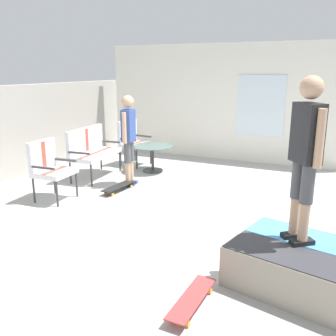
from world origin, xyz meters
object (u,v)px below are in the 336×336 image
(skate_ramp, at_px, (307,257))
(patio_table, at_px, (153,153))
(patio_chair_near_house, at_px, (132,138))
(patio_bench, at_px, (91,148))
(person_skater, at_px, (306,149))
(skateboard_by_bench, at_px, (119,187))
(person_watching, at_px, (128,134))
(patio_chair_by_wall, at_px, (49,164))
(skateboard_spare, at_px, (192,299))

(skate_ramp, xyz_separation_m, patio_table, (3.15, 3.45, 0.18))
(patio_chair_near_house, bearing_deg, patio_bench, 169.75)
(person_skater, relative_size, skateboard_by_bench, 2.05)
(patio_chair_near_house, height_order, person_watching, person_watching)
(patio_chair_by_wall, bearing_deg, person_watching, -32.28)
(patio_table, bearing_deg, patio_bench, 133.23)
(patio_bench, relative_size, skateboard_spare, 1.60)
(skateboard_spare, bearing_deg, skate_ramp, -41.82)
(patio_chair_by_wall, bearing_deg, skate_ramp, -100.67)
(patio_chair_near_house, distance_m, patio_chair_by_wall, 2.72)
(skateboard_by_bench, bearing_deg, patio_chair_by_wall, 135.67)
(patio_chair_by_wall, relative_size, patio_table, 1.13)
(patio_table, bearing_deg, skate_ramp, -132.34)
(skate_ramp, distance_m, patio_chair_by_wall, 4.33)
(skate_ramp, bearing_deg, skateboard_by_bench, 64.09)
(patio_bench, height_order, patio_chair_by_wall, same)
(patio_chair_near_house, distance_m, skateboard_by_bench, 2.09)
(person_skater, bearing_deg, skate_ramp, -40.80)
(skate_ramp, relative_size, patio_bench, 1.65)
(patio_table, bearing_deg, skateboard_spare, -148.89)
(skate_ramp, distance_m, person_skater, 1.21)
(skate_ramp, distance_m, patio_bench, 4.97)
(patio_bench, xyz_separation_m, patio_chair_near_house, (1.27, -0.23, -0.00))
(skateboard_spare, bearing_deg, patio_bench, 46.73)
(person_skater, distance_m, skateboard_by_bench, 3.98)
(skateboard_spare, bearing_deg, patio_chair_by_wall, 60.99)
(patio_chair_near_house, xyz_separation_m, skateboard_spare, (-4.55, -3.26, -0.53))
(person_skater, bearing_deg, patio_chair_near_house, 48.21)
(person_watching, bearing_deg, patio_bench, 81.11)
(skate_ramp, bearing_deg, patio_chair_by_wall, 79.33)
(patio_chair_near_house, height_order, patio_chair_by_wall, same)
(patio_chair_by_wall, bearing_deg, patio_table, -18.45)
(patio_table, relative_size, skateboard_by_bench, 1.10)
(patio_bench, bearing_deg, patio_chair_by_wall, -173.04)
(patio_bench, relative_size, person_skater, 0.77)
(person_skater, bearing_deg, skateboard_by_bench, 61.57)
(patio_bench, distance_m, person_skater, 4.98)
(skateboard_by_bench, relative_size, skateboard_spare, 1.01)
(skate_ramp, xyz_separation_m, person_skater, (-0.13, 0.11, 1.20))
(patio_bench, relative_size, patio_chair_by_wall, 1.26)
(patio_bench, bearing_deg, patio_table, -46.77)
(patio_chair_near_house, relative_size, person_skater, 0.61)
(patio_table, distance_m, skateboard_by_bench, 1.53)
(person_watching, bearing_deg, patio_chair_by_wall, 147.72)
(patio_chair_near_house, xyz_separation_m, patio_chair_by_wall, (-2.71, 0.05, 0.00))
(skateboard_by_bench, bearing_deg, person_skater, -118.43)
(patio_chair_by_wall, distance_m, skateboard_spare, 3.82)
(skateboard_by_bench, bearing_deg, skateboard_spare, -137.39)
(person_watching, xyz_separation_m, skateboard_by_bench, (-0.44, -0.02, -0.92))
(patio_bench, relative_size, patio_chair_near_house, 1.26)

